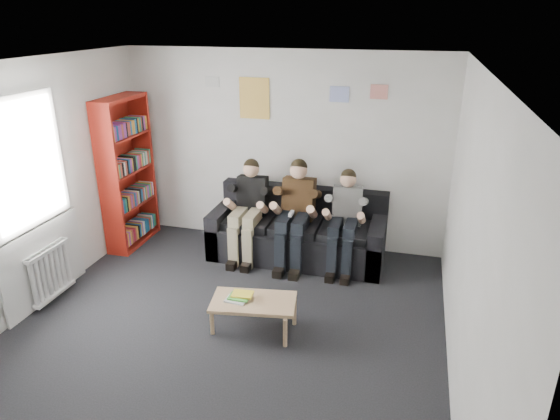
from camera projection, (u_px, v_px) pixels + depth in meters
name	position (u px, v px, depth m)	size (l,w,h in m)	color
room_shell	(214.00, 217.00, 4.65)	(5.00, 5.00, 5.00)	black
sofa	(298.00, 234.00, 6.79)	(2.32, 0.95, 0.89)	black
bookshelf	(128.00, 173.00, 6.92)	(0.32, 0.95, 2.10)	maroon
coffee_table	(254.00, 304.00, 5.18)	(0.87, 0.48, 0.35)	tan
game_cases	(239.00, 297.00, 5.19)	(0.26, 0.23, 0.05)	silver
person_left	(248.00, 211.00, 6.64)	(0.39, 0.84, 1.34)	black
person_middle	(295.00, 214.00, 6.47)	(0.42, 0.89, 1.38)	#52351B
person_right	(344.00, 221.00, 6.33)	(0.38, 0.81, 1.30)	silver
radiator	(51.00, 272.00, 5.72)	(0.10, 0.64, 0.60)	white
window	(34.00, 217.00, 5.49)	(0.05, 1.30, 2.36)	white
poster_large	(254.00, 98.00, 6.72)	(0.42, 0.01, 0.55)	#E9E752
poster_blue	(339.00, 94.00, 6.40)	(0.25, 0.01, 0.20)	#436DE7
poster_pink	(379.00, 92.00, 6.26)	(0.22, 0.01, 0.18)	#E447B1
poster_sign	(212.00, 82.00, 6.79)	(0.20, 0.01, 0.14)	silver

